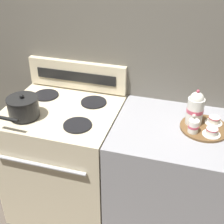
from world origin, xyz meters
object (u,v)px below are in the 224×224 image
object	(u,v)px
stove	(66,160)
teapot	(195,108)
serving_tray	(204,128)
teacup_right	(214,120)
teacup_left	(212,132)
saucepan	(23,107)
creamer_jug	(193,126)

from	to	relation	value
stove	teapot	bearing A→B (deg)	4.24
serving_tray	teacup_right	world-z (taller)	teacup_right
stove	teacup_left	size ratio (longest dim) A/B	8.48
serving_tray	teapot	xyz separation A→B (m)	(-0.07, 0.02, 0.12)
teacup_left	saucepan	bearing A→B (deg)	-174.03
stove	creamer_jug	bearing A→B (deg)	-2.13
teapot	teacup_right	world-z (taller)	teapot
teapot	creamer_jug	bearing A→B (deg)	-87.37
serving_tray	teapot	distance (m)	0.14
teapot	creamer_jug	world-z (taller)	teapot
serving_tray	creamer_jug	distance (m)	0.11
serving_tray	teacup_left	size ratio (longest dim) A/B	2.80
stove	teacup_left	distance (m)	1.10
teapot	teacup_left	bearing A→B (deg)	-40.60
teacup_right	creamer_jug	size ratio (longest dim) A/B	1.30
serving_tray	teacup_right	size ratio (longest dim) A/B	2.80
saucepan	creamer_jug	distance (m)	1.07
saucepan	teacup_right	world-z (taller)	saucepan
teacup_left	creamer_jug	distance (m)	0.11
serving_tray	teacup_left	distance (m)	0.09
teacup_right	teacup_left	bearing A→B (deg)	-94.58
creamer_jug	teacup_right	bearing A→B (deg)	48.47
teacup_right	creamer_jug	bearing A→B (deg)	-131.53
serving_tray	creamer_jug	xyz separation A→B (m)	(-0.07, -0.08, 0.05)
teapot	teacup_right	bearing A→B (deg)	16.40
serving_tray	teacup_right	distance (m)	0.08
teapot	teacup_left	size ratio (longest dim) A/B	2.20
saucepan	creamer_jug	world-z (taller)	saucepan
saucepan	teapot	distance (m)	1.09
serving_tray	teapot	bearing A→B (deg)	162.55
teacup_left	serving_tray	bearing A→B (deg)	118.93
teacup_right	serving_tray	bearing A→B (deg)	-131.23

